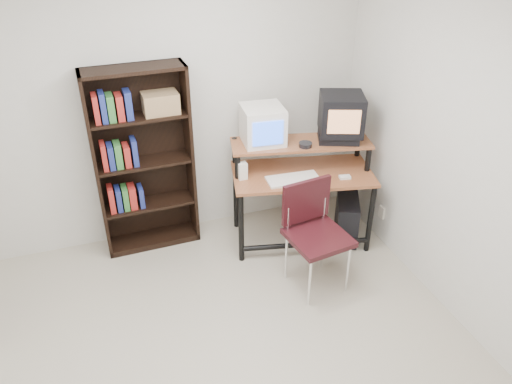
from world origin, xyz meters
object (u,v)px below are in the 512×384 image
object	(u,v)px
crt_monitor	(263,125)
pc_tower	(347,218)
crt_tv	(341,114)
school_chair	(314,225)
computer_desk	(302,175)
bookshelf	(143,159)

from	to	relation	value
crt_monitor	pc_tower	distance (m)	1.25
crt_tv	school_chair	distance (m)	1.08
crt_tv	computer_desk	bearing A→B (deg)	-153.14
crt_monitor	school_chair	world-z (taller)	crt_monitor
crt_monitor	school_chair	distance (m)	1.03
pc_tower	bookshelf	distance (m)	2.02
crt_monitor	bookshelf	bearing A→B (deg)	174.83
bookshelf	crt_tv	bearing A→B (deg)	-13.45
computer_desk	crt_tv	size ratio (longest dim) A/B	2.87
computer_desk	crt_tv	distance (m)	0.66
computer_desk	school_chair	distance (m)	0.66
crt_tv	pc_tower	size ratio (longest dim) A/B	1.07
pc_tower	bookshelf	xyz separation A→B (m)	(-1.81, 0.57, 0.68)
computer_desk	pc_tower	size ratio (longest dim) A/B	3.07
crt_monitor	bookshelf	world-z (taller)	bookshelf
bookshelf	school_chair	bearing A→B (deg)	-42.19
crt_tv	bookshelf	world-z (taller)	bookshelf
crt_tv	crt_monitor	bearing A→B (deg)	-174.44
pc_tower	crt_tv	bearing A→B (deg)	131.18
crt_tv	bookshelf	size ratio (longest dim) A/B	0.28
computer_desk	crt_monitor	distance (m)	0.59
crt_tv	pc_tower	distance (m)	1.04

